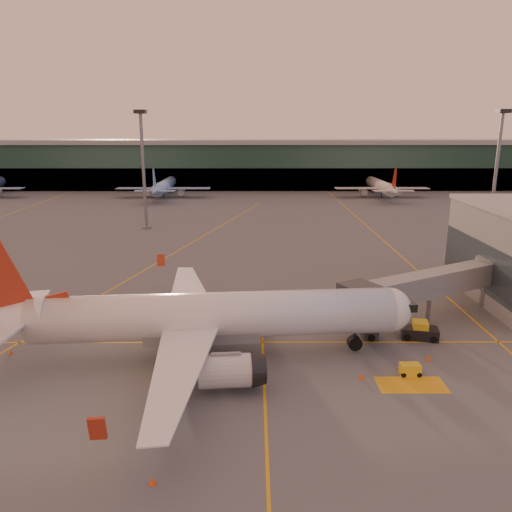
{
  "coord_description": "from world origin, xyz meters",
  "views": [
    {
      "loc": [
        4.14,
        -43.7,
        22.09
      ],
      "look_at": [
        4.36,
        22.14,
        5.0
      ],
      "focal_mm": 35.0,
      "sensor_mm": 36.0,
      "label": 1
    }
  ],
  "objects_px": {
    "gpu_cart": "(410,370)",
    "pushback_tug": "(420,332)",
    "catering_truck": "(247,313)",
    "main_airplane": "(200,318)"
  },
  "relations": [
    {
      "from": "catering_truck",
      "to": "pushback_tug",
      "type": "relative_size",
      "value": 1.33
    },
    {
      "from": "gpu_cart",
      "to": "pushback_tug",
      "type": "relative_size",
      "value": 0.46
    },
    {
      "from": "pushback_tug",
      "to": "gpu_cart",
      "type": "bearing_deg",
      "value": -101.58
    },
    {
      "from": "main_airplane",
      "to": "pushback_tug",
      "type": "xyz_separation_m",
      "value": [
        23.06,
        4.59,
        -3.43
      ]
    },
    {
      "from": "main_airplane",
      "to": "gpu_cart",
      "type": "xyz_separation_m",
      "value": [
        19.57,
        -3.54,
        -3.69
      ]
    },
    {
      "from": "catering_truck",
      "to": "gpu_cart",
      "type": "distance_m",
      "value": 18.16
    },
    {
      "from": "main_airplane",
      "to": "gpu_cart",
      "type": "distance_m",
      "value": 20.23
    },
    {
      "from": "gpu_cart",
      "to": "main_airplane",
      "type": "bearing_deg",
      "value": 168.52
    },
    {
      "from": "main_airplane",
      "to": "gpu_cart",
      "type": "bearing_deg",
      "value": -15.01
    },
    {
      "from": "gpu_cart",
      "to": "pushback_tug",
      "type": "distance_m",
      "value": 8.84
    }
  ]
}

